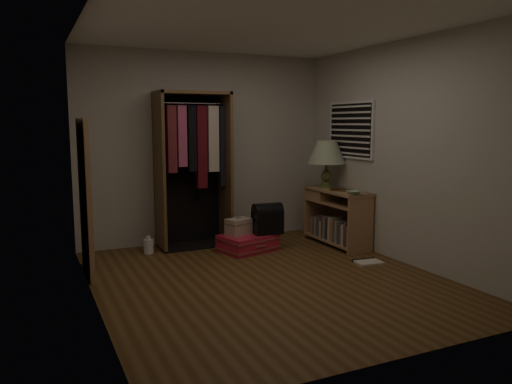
% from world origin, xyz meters
% --- Properties ---
extents(ground, '(4.00, 4.00, 0.00)m').
position_xyz_m(ground, '(0.00, 0.00, 0.00)').
color(ground, '#513317').
rests_on(ground, ground).
extents(room_walls, '(3.52, 4.02, 2.60)m').
position_xyz_m(room_walls, '(0.08, 0.04, 1.50)').
color(room_walls, beige).
rests_on(room_walls, ground).
extents(console_bookshelf, '(0.42, 1.12, 0.75)m').
position_xyz_m(console_bookshelf, '(1.54, 1.04, 0.40)').
color(console_bookshelf, '#A2744E').
rests_on(console_bookshelf, ground).
extents(open_wardrobe, '(0.97, 0.50, 2.05)m').
position_xyz_m(open_wardrobe, '(-0.22, 1.77, 1.21)').
color(open_wardrobe, brown).
rests_on(open_wardrobe, ground).
extents(floor_mirror, '(0.06, 0.80, 1.70)m').
position_xyz_m(floor_mirror, '(-1.70, 1.00, 0.85)').
color(floor_mirror, '#A87851').
rests_on(floor_mirror, ground).
extents(pink_suitcase, '(0.82, 0.68, 0.22)m').
position_xyz_m(pink_suitcase, '(0.29, 1.19, 0.11)').
color(pink_suitcase, red).
rests_on(pink_suitcase, ground).
extents(train_case, '(0.36, 0.30, 0.22)m').
position_xyz_m(train_case, '(0.18, 1.24, 0.32)').
color(train_case, tan).
rests_on(train_case, pink_suitcase).
extents(black_bag, '(0.39, 0.27, 0.40)m').
position_xyz_m(black_bag, '(0.55, 1.13, 0.42)').
color(black_bag, black).
rests_on(black_bag, pink_suitcase).
extents(table_lamp, '(0.53, 0.53, 0.65)m').
position_xyz_m(table_lamp, '(1.54, 1.28, 1.23)').
color(table_lamp, '#495629').
rests_on(table_lamp, console_bookshelf).
extents(brass_tray, '(0.36, 0.36, 0.02)m').
position_xyz_m(brass_tray, '(1.54, 0.94, 0.76)').
color(brass_tray, '#9E713C').
rests_on(brass_tray, console_bookshelf).
extents(ceramic_bowl, '(0.18, 0.18, 0.04)m').
position_xyz_m(ceramic_bowl, '(1.49, 0.57, 0.77)').
color(ceramic_bowl, '#96B496').
rests_on(ceramic_bowl, console_bookshelf).
extents(white_jug, '(0.15, 0.15, 0.22)m').
position_xyz_m(white_jug, '(-0.91, 1.60, 0.09)').
color(white_jug, white).
rests_on(white_jug, ground).
extents(floor_book, '(0.33, 0.28, 0.03)m').
position_xyz_m(floor_book, '(1.35, 0.07, 0.01)').
color(floor_book, beige).
rests_on(floor_book, ground).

